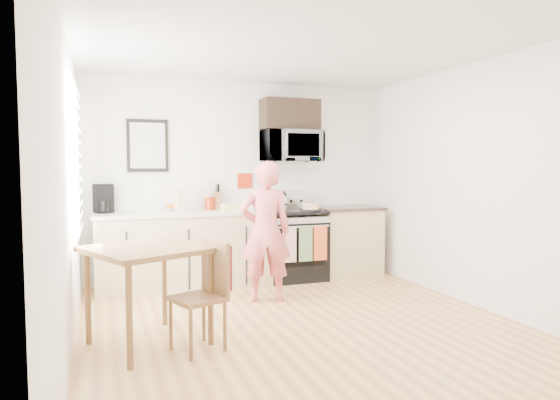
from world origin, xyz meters
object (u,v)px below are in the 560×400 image
object	(u,v)px
microwave	(291,146)
dining_table	(148,258)
range	(294,246)
chair	(210,279)
person	(265,232)
cake	(311,207)

from	to	relation	value
microwave	dining_table	bearing A→B (deg)	-135.96
range	microwave	world-z (taller)	microwave
chair	microwave	bearing A→B (deg)	33.32
person	dining_table	distance (m)	1.65
microwave	chair	size ratio (longest dim) A/B	0.86
person	chair	size ratio (longest dim) A/B	1.76
cake	microwave	bearing A→B (deg)	121.80
chair	cake	bearing A→B (deg)	26.66
range	microwave	size ratio (longest dim) A/B	1.53
microwave	person	world-z (taller)	microwave
range	person	xyz separation A→B (m)	(-0.69, -0.90, 0.34)
range	cake	size ratio (longest dim) A/B	4.39
range	person	world-z (taller)	person
range	microwave	xyz separation A→B (m)	(-0.00, 0.10, 1.32)
microwave	person	distance (m)	1.56
dining_table	person	bearing A→B (deg)	35.58
dining_table	chair	xyz separation A→B (m)	(0.47, -0.23, -0.17)
chair	cake	distance (m)	2.61
person	chair	xyz separation A→B (m)	(-0.87, -1.19, -0.21)
range	person	bearing A→B (deg)	-127.41
range	chair	distance (m)	2.60
dining_table	chair	bearing A→B (deg)	-25.65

